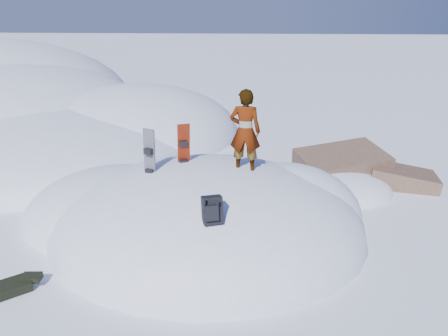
# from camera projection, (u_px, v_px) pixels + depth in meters

# --- Properties ---
(ground) EXTENTS (120.00, 120.00, 0.00)m
(ground) POSITION_uv_depth(u_px,v_px,m) (207.00, 231.00, 9.81)
(ground) COLOR white
(ground) RESTS_ON ground
(snow_mound) EXTENTS (8.00, 6.00, 3.00)m
(snow_mound) POSITION_uv_depth(u_px,v_px,m) (201.00, 225.00, 10.04)
(snow_mound) COLOR white
(snow_mound) RESTS_ON ground
(rock_outcrop) EXTENTS (4.68, 4.41, 1.68)m
(rock_outcrop) POSITION_uv_depth(u_px,v_px,m) (347.00, 181.00, 12.42)
(rock_outcrop) COLOR brown
(rock_outcrop) RESTS_ON ground
(snowboard_red) EXTENTS (0.33, 0.28, 1.48)m
(snowboard_red) POSITION_uv_depth(u_px,v_px,m) (184.00, 154.00, 9.74)
(snowboard_red) COLOR red
(snowboard_red) RESTS_ON snow_mound
(snowboard_dark) EXTENTS (0.30, 0.26, 1.56)m
(snowboard_dark) POSITION_uv_depth(u_px,v_px,m) (150.00, 164.00, 9.32)
(snowboard_dark) COLOR black
(snowboard_dark) RESTS_ON snow_mound
(backpack) EXTENTS (0.43, 0.47, 0.57)m
(backpack) POSITION_uv_depth(u_px,v_px,m) (212.00, 210.00, 7.63)
(backpack) COLOR black
(backpack) RESTS_ON snow_mound
(gear_pile) EXTENTS (0.83, 0.72, 0.22)m
(gear_pile) POSITION_uv_depth(u_px,v_px,m) (15.00, 286.00, 7.75)
(gear_pile) COLOR black
(gear_pile) RESTS_ON ground
(person) EXTENTS (0.70, 0.50, 1.80)m
(person) POSITION_uv_depth(u_px,v_px,m) (245.00, 131.00, 9.13)
(person) COLOR slate
(person) RESTS_ON snow_mound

